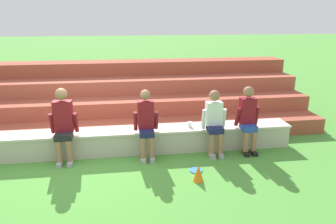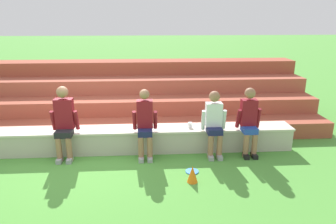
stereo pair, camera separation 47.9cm
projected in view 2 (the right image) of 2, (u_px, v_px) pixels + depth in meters
The scene contains 10 objects.
ground_plane at pixel (90, 156), 6.36m from camera, with size 80.00×80.00×0.00m, color #4C9338.
stone_seating_wall at pixel (92, 140), 6.53m from camera, with size 8.48×0.56×0.49m.
brick_bleachers at pixel (105, 98), 8.61m from camera, with size 10.96×3.03×1.49m.
person_far_left at pixel (64, 120), 6.13m from camera, with size 0.53×0.55×1.45m.
person_left_of_center at pixel (145, 122), 6.18m from camera, with size 0.50×0.53×1.38m.
person_center at pixel (214, 122), 6.26m from camera, with size 0.51×0.52×1.32m.
person_right_of_center at pixel (249, 120), 6.31m from camera, with size 0.49×0.52×1.38m.
plastic_cup_middle at pixel (190, 125), 6.56m from camera, with size 0.09×0.09×0.11m, color white.
frisbee at pixel (192, 171), 5.74m from camera, with size 0.24×0.24×0.02m, color blue.
sports_cone at pixel (192, 174), 5.35m from camera, with size 0.18×0.18×0.30m, color orange.
Camera 2 is at (1.22, -5.90, 2.75)m, focal length 33.37 mm.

